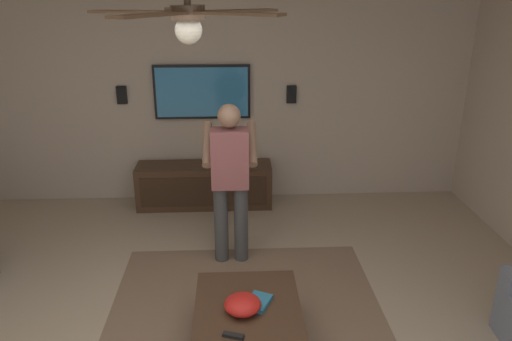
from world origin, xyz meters
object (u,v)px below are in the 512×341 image
object	(u,v)px
tv	(202,92)
vase_round	(218,156)
book	(258,302)
wall_speaker_left	(291,94)
remote_white	(253,304)
person_standing	(230,175)
ceiling_fan	(188,17)
remote_black	(233,336)
coffee_table	(248,320)
bowl	(243,304)
media_console	(205,185)
wall_speaker_right	(122,95)

from	to	relation	value
tv	vase_round	size ratio (longest dim) A/B	5.43
book	wall_speaker_left	xyz separation A→B (m)	(2.96, -0.57, 0.97)
tv	vase_round	bearing A→B (deg)	39.96
remote_white	book	xyz separation A→B (m)	(0.02, -0.04, 0.01)
person_standing	ceiling_fan	xyz separation A→B (m)	(-1.47, 0.21, 1.55)
remote_black	tv	bearing A→B (deg)	114.21
wall_speaker_left	vase_round	bearing A→B (deg)	103.47
coffee_table	vase_round	xyz separation A→B (m)	(2.78, 0.29, 0.36)
remote_black	bowl	bearing A→B (deg)	93.85
coffee_table	ceiling_fan	world-z (taller)	ceiling_fan
coffee_table	wall_speaker_left	size ratio (longest dim) A/B	4.55
person_standing	coffee_table	bearing A→B (deg)	-175.19
wall_speaker_left	remote_black	bearing A→B (deg)	167.06
media_console	ceiling_fan	bearing A→B (deg)	2.61
remote_black	media_console	bearing A→B (deg)	114.69
tv	book	xyz separation A→B (m)	(-2.95, -0.54, -1.01)
tv	wall_speaker_right	distance (m)	0.99
bowl	vase_round	xyz separation A→B (m)	(2.82, 0.25, 0.20)
tv	media_console	bearing A→B (deg)	0.00
tv	bowl	distance (m)	3.21
person_standing	media_console	bearing A→B (deg)	13.79
tv	book	size ratio (longest dim) A/B	5.43
wall_speaker_left	bowl	bearing A→B (deg)	167.18
vase_round	wall_speaker_right	bearing A→B (deg)	79.11
coffee_table	book	world-z (taller)	book
person_standing	wall_speaker_left	bearing A→B (deg)	-25.93
ceiling_fan	vase_round	bearing A→B (deg)	-0.98
bowl	vase_round	distance (m)	2.84
media_console	bowl	bearing A→B (deg)	8.69
tv	bowl	size ratio (longest dim) A/B	4.37
book	wall_speaker_left	world-z (taller)	wall_speaker_left
media_console	bowl	distance (m)	2.83
remote_white	coffee_table	bearing A→B (deg)	-81.63
vase_round	wall_speaker_right	distance (m)	1.40
bowl	remote_black	xyz separation A→B (m)	(-0.28, 0.07, -0.05)
remote_white	ceiling_fan	bearing A→B (deg)	-99.57
bowl	wall_speaker_left	world-z (taller)	wall_speaker_left
bowl	book	distance (m)	0.15
person_standing	remote_white	world-z (taller)	person_standing
vase_round	wall_speaker_left	size ratio (longest dim) A/B	1.00
remote_white	ceiling_fan	distance (m)	2.11
ceiling_fan	remote_black	bearing A→B (deg)	-135.95
wall_speaker_left	wall_speaker_right	world-z (taller)	wall_speaker_right
bowl	book	xyz separation A→B (m)	(0.08, -0.12, -0.04)
coffee_table	ceiling_fan	bearing A→B (deg)	104.09
remote_black	wall_speaker_right	world-z (taller)	wall_speaker_right
vase_round	wall_speaker_left	distance (m)	1.21
bowl	ceiling_fan	world-z (taller)	ceiling_fan
media_console	book	xyz separation A→B (m)	(-2.71, -0.54, 0.14)
wall_speaker_left	wall_speaker_right	distance (m)	2.11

